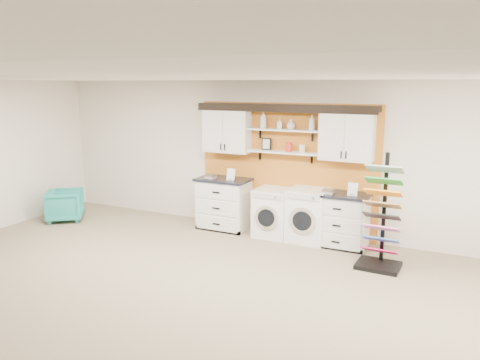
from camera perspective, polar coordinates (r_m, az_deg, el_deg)
The scene contains 22 objects.
floor at distance 5.67m, azimuth -9.31°, elevation -17.37°, with size 10.00×10.00×0.00m, color gray.
ceiling at distance 4.97m, azimuth -10.39°, elevation 12.19°, with size 10.00×10.00×0.00m, color white.
wall_back at distance 8.64m, azimuth 5.76°, elevation 2.71°, with size 10.00×10.00×0.00m, color beige.
accent_panel at distance 8.64m, azimuth 5.65°, elevation 1.37°, with size 3.40×0.07×2.40m, color #C26E21.
upper_cabinet_left at distance 8.84m, azimuth -1.58°, elevation 6.11°, with size 0.90×0.35×0.84m.
upper_cabinet_right at distance 8.06m, azimuth 12.91°, elevation 5.28°, with size 0.90×0.35×0.84m.
shelf_lower at distance 8.43m, azimuth 5.31°, elevation 3.40°, with size 1.32×0.28×0.03m, color white.
shelf_upper at distance 8.39m, azimuth 5.36°, elevation 6.10°, with size 1.32×0.28×0.03m, color white.
crown_molding at distance 8.37m, azimuth 5.44°, elevation 8.82°, with size 3.30×0.41×0.13m.
picture_frame at distance 8.59m, azimuth 3.24°, elevation 4.42°, with size 0.18×0.02×0.22m.
canister_red at distance 8.39m, azimuth 5.96°, elevation 3.99°, with size 0.11×0.11×0.16m, color red.
canister_cream at distance 8.31m, azimuth 7.58°, elevation 3.81°, with size 0.10×0.10×0.14m, color silver.
base_cabinet_left at distance 8.95m, azimuth -1.98°, elevation -2.87°, with size 1.00×0.66×0.98m.
base_cabinet_right at distance 8.19m, azimuth 12.21°, elevation -4.74°, with size 0.94×0.66×0.92m.
washer at distance 8.55m, azimuth 4.10°, elevation -3.96°, with size 0.63×0.71×0.87m.
dryer at distance 8.33m, azimuth 8.32°, elevation -4.25°, with size 0.67×0.71×0.94m.
sample_rack at distance 7.36m, azimuth 16.78°, elevation -6.16°, with size 0.65×0.55×1.74m.
armchair at distance 10.14m, azimuth -20.53°, elevation -2.90°, with size 0.67×0.69×0.63m, color teal.
soap_bottle_a at distance 8.52m, azimuth 2.87°, elevation 7.35°, with size 0.12×0.12×0.30m, color silver.
soap_bottle_b at distance 8.40m, azimuth 4.87°, elevation 6.87°, with size 0.08×0.09×0.19m, color silver.
soap_bottle_c at distance 8.33m, azimuth 6.21°, elevation 6.78°, with size 0.14×0.14×0.18m, color silver.
soap_bottle_d at distance 8.21m, azimuth 8.75°, elevation 6.96°, with size 0.11×0.11×0.27m, color silver.
Camera 1 is at (2.92, -4.02, 2.74)m, focal length 35.00 mm.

